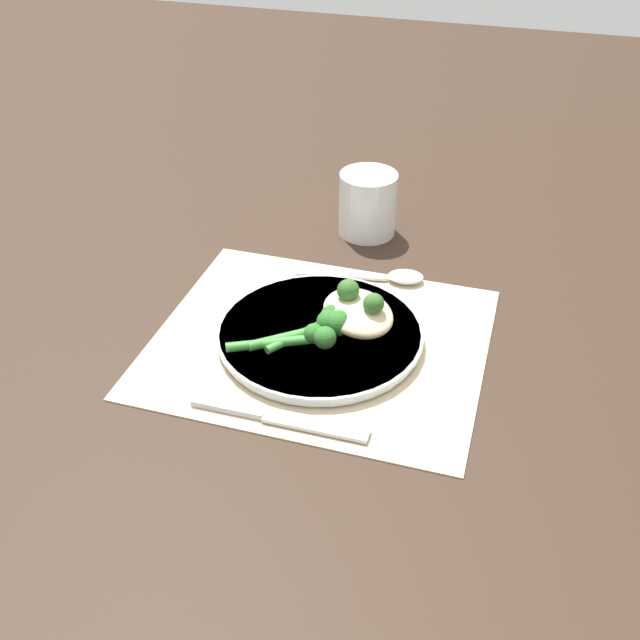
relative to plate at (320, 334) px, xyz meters
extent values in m
plane|color=#332319|center=(0.00, 0.00, -0.01)|extent=(3.00, 3.00, 0.00)
cube|color=beige|center=(0.00, 0.00, -0.01)|extent=(0.39, 0.34, 0.00)
cylinder|color=silver|center=(0.00, 0.00, 0.00)|extent=(0.24, 0.24, 0.01)
cylinder|color=silver|center=(0.00, 0.00, 0.00)|extent=(0.25, 0.25, 0.01)
ellipsoid|color=beige|center=(-0.04, -0.03, 0.02)|extent=(0.13, 0.13, 0.03)
sphere|color=#336628|center=(-0.06, -0.02, 0.04)|extent=(0.03, 0.03, 0.03)
sphere|color=#336628|center=(-0.02, -0.04, 0.04)|extent=(0.03, 0.03, 0.03)
cylinder|color=#3D8E38|center=(0.01, 0.01, 0.01)|extent=(0.07, 0.10, 0.01)
sphere|color=#2D6B28|center=(-0.02, -0.03, 0.02)|extent=(0.03, 0.03, 0.03)
sphere|color=#2D6B28|center=(-0.03, -0.03, 0.02)|extent=(0.03, 0.03, 0.03)
cylinder|color=#3D8E38|center=(0.03, 0.03, 0.01)|extent=(0.09, 0.07, 0.01)
sphere|color=#2D6B28|center=(-0.01, 0.00, 0.02)|extent=(0.03, 0.03, 0.03)
sphere|color=#2D6B28|center=(-0.02, 0.00, 0.02)|extent=(0.03, 0.03, 0.03)
sphere|color=#2D6B28|center=(-0.01, -0.01, 0.02)|extent=(0.03, 0.03, 0.03)
cylinder|color=#3D8E38|center=(0.04, 0.05, 0.01)|extent=(0.10, 0.06, 0.01)
sphere|color=#2D6B28|center=(0.00, 0.02, 0.02)|extent=(0.02, 0.02, 0.02)
sphere|color=#2D6B28|center=(-0.01, 0.03, 0.02)|extent=(0.03, 0.03, 0.03)
cube|color=silver|center=(-0.04, 0.14, -0.01)|extent=(0.11, 0.02, 0.00)
cube|color=#AFAFB3|center=(0.06, 0.14, -0.01)|extent=(0.08, 0.01, 0.01)
cube|color=silver|center=(0.01, -0.14, -0.01)|extent=(0.12, 0.03, 0.00)
ellipsoid|color=silver|center=(-0.07, -0.16, 0.00)|extent=(0.05, 0.04, 0.01)
cylinder|color=silver|center=(0.01, -0.28, 0.03)|extent=(0.08, 0.08, 0.09)
camera|label=1|loc=(-0.21, 0.68, 0.54)|focal=42.00mm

